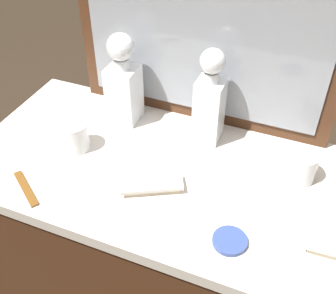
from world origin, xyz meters
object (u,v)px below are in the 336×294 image
object	(u,v)px
crystal_tumbler_far_right	(75,137)
crystal_tumbler_right	(301,167)
porcelain_dish	(230,241)
tortoiseshell_comb	(26,188)
crystal_decanter_far_left	(209,105)
crystal_decanter_rear	(124,87)
silver_brush_front	(152,185)

from	to	relation	value
crystal_tumbler_far_right	crystal_tumbler_right	world-z (taller)	crystal_tumbler_far_right
porcelain_dish	crystal_tumbler_right	bearing A→B (deg)	67.90
crystal_tumbler_far_right	crystal_tumbler_right	bearing A→B (deg)	10.71
crystal_tumbler_far_right	tortoiseshell_comb	size ratio (longest dim) A/B	0.66
crystal_decanter_far_left	crystal_tumbler_right	bearing A→B (deg)	-14.35
crystal_decanter_rear	tortoiseshell_comb	world-z (taller)	crystal_decanter_rear
crystal_decanter_rear	crystal_tumbler_far_right	xyz separation A→B (m)	(-0.07, -0.18, -0.08)
crystal_decanter_rear	silver_brush_front	bearing A→B (deg)	-51.48
tortoiseshell_comb	porcelain_dish	bearing A→B (deg)	3.96
crystal_tumbler_far_right	silver_brush_front	bearing A→B (deg)	-14.47
crystal_decanter_far_left	tortoiseshell_comb	bearing A→B (deg)	-133.94
crystal_tumbler_far_right	porcelain_dish	bearing A→B (deg)	-17.42
crystal_decanter_far_left	crystal_decanter_rear	world-z (taller)	crystal_decanter_far_left
crystal_decanter_rear	porcelain_dish	bearing A→B (deg)	-38.05
crystal_tumbler_right	silver_brush_front	xyz separation A→B (m)	(-0.34, -0.18, -0.02)
porcelain_dish	crystal_tumbler_far_right	bearing A→B (deg)	162.58
porcelain_dish	silver_brush_front	bearing A→B (deg)	159.33
crystal_tumbler_far_right	silver_brush_front	distance (m)	0.28
silver_brush_front	porcelain_dish	bearing A→B (deg)	-20.67
crystal_decanter_far_left	crystal_decanter_rear	size ratio (longest dim) A/B	1.01
silver_brush_front	crystal_decanter_rear	bearing A→B (deg)	128.52
crystal_tumbler_far_right	crystal_decanter_far_left	bearing A→B (deg)	29.26
crystal_decanter_far_left	crystal_tumbler_right	world-z (taller)	crystal_decanter_far_left
crystal_tumbler_far_right	porcelain_dish	distance (m)	0.53
silver_brush_front	porcelain_dish	xyz separation A→B (m)	(0.23, -0.09, -0.01)
crystal_tumbler_right	porcelain_dish	world-z (taller)	crystal_tumbler_right
crystal_decanter_far_left	crystal_decanter_rear	distance (m)	0.27
silver_brush_front	tortoiseshell_comb	bearing A→B (deg)	-157.41
crystal_tumbler_right	tortoiseshell_comb	distance (m)	0.72
crystal_tumbler_far_right	porcelain_dish	size ratio (longest dim) A/B	1.05
crystal_decanter_rear	tortoiseshell_comb	bearing A→B (deg)	-104.94
crystal_tumbler_right	porcelain_dish	xyz separation A→B (m)	(-0.11, -0.27, -0.03)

